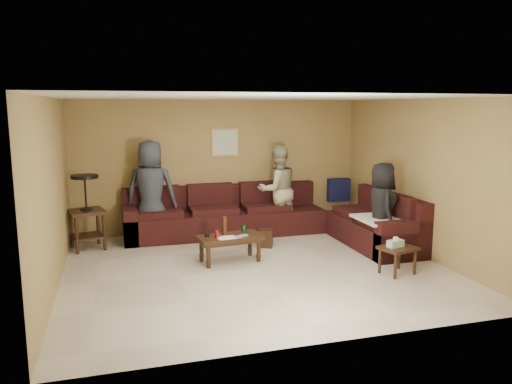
# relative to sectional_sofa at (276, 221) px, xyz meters

# --- Properties ---
(room) EXTENTS (5.60, 5.50, 2.50)m
(room) POSITION_rel_sectional_sofa_xyz_m (-0.81, -1.52, 1.34)
(room) COLOR beige
(room) RESTS_ON ground
(sectional_sofa) EXTENTS (4.65, 2.90, 0.97)m
(sectional_sofa) POSITION_rel_sectional_sofa_xyz_m (0.00, 0.00, 0.00)
(sectional_sofa) COLOR black
(sectional_sofa) RESTS_ON ground
(coffee_table) EXTENTS (1.04, 0.61, 0.69)m
(coffee_table) POSITION_rel_sectional_sofa_xyz_m (-1.11, -1.09, 0.03)
(coffee_table) COLOR black
(coffee_table) RESTS_ON ground
(end_table_left) EXTENTS (0.67, 0.67, 1.26)m
(end_table_left) POSITION_rel_sectional_sofa_xyz_m (-3.25, 0.25, 0.33)
(end_table_left) COLOR black
(end_table_left) RESTS_ON ground
(side_table_right) EXTENTS (0.57, 0.51, 0.55)m
(side_table_right) POSITION_rel_sectional_sofa_xyz_m (1.06, -2.32, 0.03)
(side_table_right) COLOR black
(side_table_right) RESTS_ON ground
(waste_bin) EXTENTS (0.32, 0.32, 0.30)m
(waste_bin) POSITION_rel_sectional_sofa_xyz_m (-0.33, -0.44, -0.18)
(waste_bin) COLOR black
(waste_bin) RESTS_ON ground
(wall_art) EXTENTS (0.52, 0.04, 0.52)m
(wall_art) POSITION_rel_sectional_sofa_xyz_m (-0.71, 0.96, 1.37)
(wall_art) COLOR tan
(wall_art) RESTS_ON ground
(person_left) EXTENTS (1.01, 0.80, 1.80)m
(person_left) POSITION_rel_sectional_sofa_xyz_m (-2.16, 0.50, 0.58)
(person_left) COLOR #2B313D
(person_left) RESTS_ON ground
(person_middle) EXTENTS (0.90, 0.75, 1.67)m
(person_middle) POSITION_rel_sectional_sofa_xyz_m (0.16, 0.38, 0.51)
(person_middle) COLOR tan
(person_middle) RESTS_ON ground
(person_right) EXTENTS (0.62, 0.81, 1.50)m
(person_right) POSITION_rel_sectional_sofa_xyz_m (1.36, -1.34, 0.42)
(person_right) COLOR black
(person_right) RESTS_ON ground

